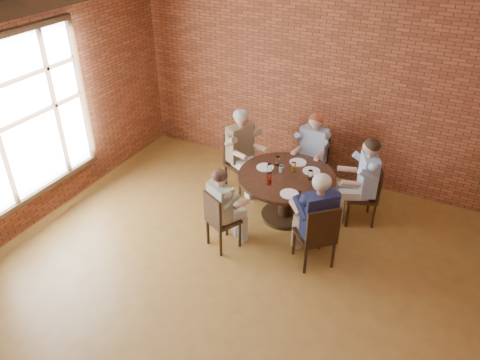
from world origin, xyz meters
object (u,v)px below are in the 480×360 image
at_px(diner_b, 312,153).
at_px(chair_e, 318,234).
at_px(dining_table, 286,188).
at_px(chair_b, 313,160).
at_px(diner_e, 316,219).
at_px(chair_c, 239,158).
at_px(diner_c, 242,151).
at_px(diner_a, 363,181).
at_px(diner_d, 223,209).
at_px(chair_a, 367,191).
at_px(smartphone, 298,194).
at_px(chair_d, 219,219).

xyz_separation_m(diner_b, chair_e, (0.72, -1.78, -0.15)).
xyz_separation_m(dining_table, diner_b, (0.06, 0.95, 0.14)).
distance_m(chair_b, diner_e, 1.92).
height_order(chair_b, chair_c, chair_c).
bearing_deg(chair_e, diner_e, -90.00).
height_order(dining_table, diner_c, diner_c).
distance_m(diner_a, diner_d, 2.12).
distance_m(chair_a, diner_e, 1.31).
relative_size(chair_b, chair_e, 0.98).
xyz_separation_m(chair_c, smartphone, (1.37, -0.91, 0.23)).
height_order(diner_b, smartphone, diner_b).
height_order(chair_b, smartphone, chair_b).
height_order(diner_d, smartphone, diner_d).
bearing_deg(smartphone, chair_d, -147.34).
distance_m(chair_b, chair_d, 2.20).
bearing_deg(diner_e, smartphone, -85.81).
height_order(diner_a, chair_d, diner_a).
distance_m(diner_a, diner_b, 1.09).
bearing_deg(chair_b, dining_table, -90.00).
bearing_deg(dining_table, diner_c, 153.89).
bearing_deg(smartphone, diner_e, -47.97).
distance_m(diner_d, diner_e, 1.26).
relative_size(diner_a, chair_b, 1.45).
bearing_deg(chair_c, chair_b, -38.82).
height_order(chair_d, diner_d, diner_d).
relative_size(dining_table, chair_d, 1.62).
bearing_deg(diner_d, chair_b, -78.81).
xyz_separation_m(diner_b, diner_e, (0.66, -1.71, 0.02)).
height_order(chair_b, diner_e, diner_e).
height_order(chair_a, chair_e, chair_e).
bearing_deg(chair_e, smartphone, -86.43).
bearing_deg(diner_c, diner_a, -64.81).
bearing_deg(chair_a, diner_c, -113.36).
height_order(chair_a, diner_d, diner_d).
height_order(diner_c, smartphone, diner_c).
relative_size(chair_c, diner_d, 0.78).
bearing_deg(diner_d, chair_c, -43.66).
xyz_separation_m(chair_c, chair_d, (0.50, -1.59, -0.04)).
xyz_separation_m(chair_a, diner_e, (-0.39, -1.24, 0.18)).
bearing_deg(dining_table, chair_e, -46.75).
distance_m(dining_table, diner_e, 1.06).
xyz_separation_m(chair_b, chair_d, (-0.61, -2.12, -0.03)).
bearing_deg(diner_e, chair_a, -150.52).
relative_size(chair_c, smartphone, 6.40).
xyz_separation_m(diner_b, smartphone, (0.26, -1.35, 0.08)).
xyz_separation_m(diner_a, chair_d, (-1.57, -1.52, -0.20)).
xyz_separation_m(chair_a, chair_e, (-0.32, -1.31, 0.00)).
bearing_deg(diner_b, chair_d, -103.13).
xyz_separation_m(chair_d, diner_e, (1.26, 0.32, 0.21)).
bearing_deg(diner_c, chair_a, -63.77).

